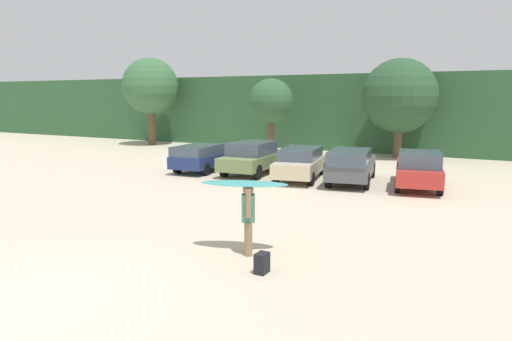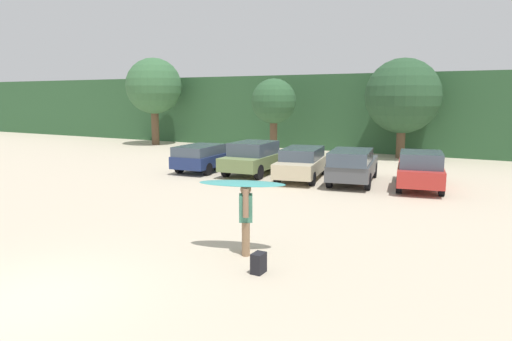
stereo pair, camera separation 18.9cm
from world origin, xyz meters
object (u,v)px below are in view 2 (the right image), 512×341
object	(u,v)px
parked_car_olive_green	(255,157)
backpack_dropped	(259,263)
parked_car_dark_gray	(353,165)
person_adult	(246,215)
parked_car_navy	(206,156)
parked_car_champagne	(302,162)
surfboard_teal	(242,183)
parked_car_red	(420,169)

from	to	relation	value
parked_car_olive_green	backpack_dropped	distance (m)	13.20
parked_car_dark_gray	person_adult	size ratio (longest dim) A/B	2.89
parked_car_navy	backpack_dropped	distance (m)	14.36
parked_car_champagne	surfboard_teal	bearing A→B (deg)	-175.69
parked_car_navy	parked_car_red	xyz separation A→B (m)	(10.49, 0.41, 0.07)
surfboard_teal	backpack_dropped	xyz separation A→B (m)	(1.02, -1.04, -1.49)
parked_car_red	person_adult	world-z (taller)	person_adult
parked_car_navy	parked_car_red	world-z (taller)	parked_car_red
person_adult	backpack_dropped	world-z (taller)	person_adult
parked_car_olive_green	surfboard_teal	world-z (taller)	surfboard_teal
parked_car_dark_gray	person_adult	bearing A→B (deg)	172.94
parked_car_red	parked_car_champagne	bearing A→B (deg)	82.47
surfboard_teal	parked_car_champagne	bearing A→B (deg)	-92.95
parked_car_navy	parked_car_red	distance (m)	10.50
person_adult	backpack_dropped	xyz separation A→B (m)	(0.87, -0.97, -0.75)
backpack_dropped	parked_car_navy	bearing A→B (deg)	129.28
parked_car_dark_gray	person_adult	world-z (taller)	person_adult
parked_car_champagne	person_adult	distance (m)	10.68
parked_car_navy	backpack_dropped	bearing A→B (deg)	-145.19
parked_car_navy	parked_car_dark_gray	bearing A→B (deg)	-93.47
parked_car_olive_green	surfboard_teal	distance (m)	11.82
parked_car_navy	surfboard_teal	size ratio (longest dim) A/B	2.10
parked_car_champagne	person_adult	bearing A→B (deg)	-175.03
parked_car_red	parked_car_dark_gray	bearing A→B (deg)	85.03
person_adult	backpack_dropped	distance (m)	1.50
parked_car_dark_gray	surfboard_teal	xyz separation A→B (m)	(0.37, -10.20, 0.88)
parked_car_champagne	parked_car_navy	bearing A→B (deg)	80.71
person_adult	backpack_dropped	size ratio (longest dim) A/B	3.84
parked_car_red	surfboard_teal	world-z (taller)	surfboard_teal
parked_car_dark_gray	backpack_dropped	bearing A→B (deg)	177.10
parked_car_red	backpack_dropped	xyz separation A→B (m)	(-1.41, -11.51, -0.59)
parked_car_red	surfboard_teal	bearing A→B (deg)	156.47
parked_car_champagne	parked_car_red	distance (m)	5.18
person_adult	backpack_dropped	bearing A→B (deg)	102.64
parked_car_champagne	parked_car_dark_gray	bearing A→B (deg)	-100.82
parked_car_champagne	parked_car_red	xyz separation A→B (m)	(5.17, 0.27, 0.04)
surfboard_teal	parked_car_dark_gray	bearing A→B (deg)	-105.96
person_adult	parked_car_navy	bearing A→B (deg)	-80.46
surfboard_teal	backpack_dropped	distance (m)	2.08
parked_car_navy	parked_car_red	size ratio (longest dim) A/B	0.97
parked_car_red	backpack_dropped	distance (m)	11.61
parked_car_dark_gray	surfboard_teal	world-z (taller)	surfboard_teal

